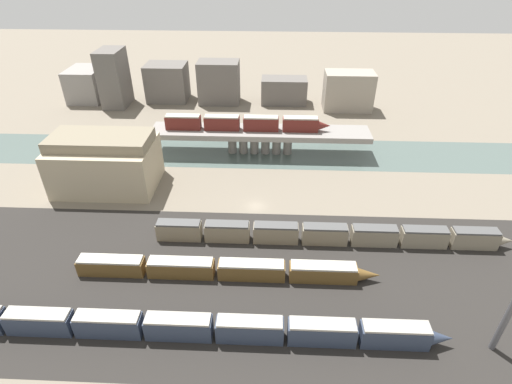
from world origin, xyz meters
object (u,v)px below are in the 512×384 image
train_on_bridge (245,123)px  train_yard_near (151,326)px  train_yard_mid (225,269)px  signal_tower (505,321)px  train_yard_far (329,234)px  warehouse_building (105,162)px

train_on_bridge → train_yard_near: bearing=-99.7°
train_yard_mid → signal_tower: size_ratio=4.38×
train_yard_mid → train_yard_far: 23.09m
train_yard_near → train_yard_far: bearing=38.2°
train_on_bridge → signal_tower: bearing=-56.5°
train_yard_far → signal_tower: bearing=-47.0°
train_on_bridge → warehouse_building: (-33.40, -19.64, -2.61)m
train_yard_mid → train_yard_far: (20.47, 10.66, 0.36)m
train_yard_near → signal_tower: (53.31, -0.13, 4.27)m
warehouse_building → train_yard_near: bearing=-63.0°
signal_tower → train_yard_mid: bearing=162.5°
train_yard_mid → train_yard_far: train_yard_far is taller
train_on_bridge → signal_tower: 76.86m
train_yard_far → warehouse_building: (-53.23, 20.13, 4.54)m
train_yard_far → warehouse_building: 57.09m
train_on_bridge → train_yard_mid: train_on_bridge is taller
warehouse_building → train_yard_mid: bearing=-43.2°
train_yard_near → warehouse_building: bearing=117.0°
warehouse_building → signal_tower: size_ratio=1.90×
train_yard_mid → signal_tower: signal_tower is taller
train_yard_mid → warehouse_building: (-32.76, 30.79, 4.90)m
train_yard_near → train_yard_far: 39.05m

